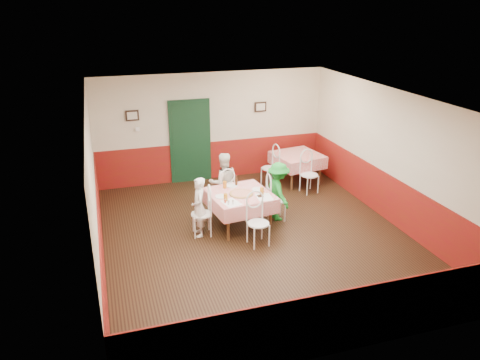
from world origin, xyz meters
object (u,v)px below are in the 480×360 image
object	(u,v)px
chair_far	(224,192)
diner_far	(223,182)
wallet	(260,196)
diner_left	(199,207)
chair_left	(202,214)
chair_right	(276,200)
glass_b	(262,191)
beer_bottle	(236,181)
diner_right	(278,191)
main_table	(240,210)
second_table	(297,168)
chair_second_a	(270,168)
chair_near	(258,224)
glass_c	(225,185)
pizza	(241,194)
chair_second_b	(309,175)
glass_a	(226,197)

from	to	relation	value
chair_far	diner_far	distance (m)	0.23
wallet	diner_left	size ratio (longest dim) A/B	0.09
chair_left	chair_right	world-z (taller)	same
wallet	diner_left	xyz separation A→B (m)	(-1.23, 0.17, -0.16)
glass_b	beer_bottle	world-z (taller)	beer_bottle
glass_b	wallet	size ratio (longest dim) A/B	1.33
beer_bottle	diner_right	world-z (taller)	diner_right
chair_right	diner_far	bearing A→B (deg)	55.51
main_table	second_table	world-z (taller)	same
glass_b	diner_far	xyz separation A→B (m)	(-0.52, 1.08, -0.15)
chair_right	chair_second_a	xyz separation A→B (m)	(0.59, 1.93, 0.00)
diner_right	glass_b	bearing A→B (deg)	119.48
chair_far	chair_near	xyz separation A→B (m)	(0.21, -1.69, 0.00)
glass_b	chair_second_a	bearing A→B (deg)	65.19
main_table	chair_near	xyz separation A→B (m)	(0.11, -0.84, 0.08)
chair_second_a	wallet	size ratio (longest dim) A/B	8.18
glass_c	second_table	bearing A→B (deg)	34.76
diner_left	diner_far	xyz separation A→B (m)	(0.78, 1.01, 0.06)
chair_near	beer_bottle	xyz separation A→B (m)	(-0.06, 1.26, 0.41)
chair_far	diner_left	bearing A→B (deg)	40.68
chair_near	diner_far	xyz separation A→B (m)	(-0.22, 1.74, 0.23)
chair_left	chair_far	xyz separation A→B (m)	(0.74, 0.95, 0.00)
main_table	pizza	distance (m)	0.41
beer_bottle	diner_far	distance (m)	0.53
diner_right	chair_second_a	bearing A→B (deg)	-18.23
chair_far	chair_second_b	world-z (taller)	same
chair_far	chair_near	world-z (taller)	same
main_table	glass_c	xyz separation A→B (m)	(-0.22, 0.37, 0.46)
chair_second_a	second_table	bearing A→B (deg)	80.60
second_table	glass_b	size ratio (longest dim) A/B	7.67
diner_far	chair_second_a	bearing A→B (deg)	-144.57
glass_b	beer_bottle	size ratio (longest dim) A/B	0.71
chair_far	beer_bottle	bearing A→B (deg)	100.05
chair_far	wallet	distance (m)	1.26
glass_a	glass_b	world-z (taller)	same
glass_b	glass_c	world-z (taller)	glass_c
chair_right	glass_b	bearing A→B (deg)	129.12
beer_bottle	diner_left	size ratio (longest dim) A/B	0.17
diner_far	glass_c	bearing A→B (deg)	77.31
second_table	diner_left	xyz separation A→B (m)	(-3.08, -2.15, 0.24)
chair_second_a	glass_c	xyz separation A→B (m)	(-1.66, -1.67, 0.38)
main_table	diner_right	xyz separation A→B (m)	(0.89, 0.11, 0.27)
chair_second_a	glass_b	size ratio (longest dim) A/B	6.16
pizza	glass_b	world-z (taller)	glass_b
pizza	glass_b	distance (m)	0.43
chair_left	chair_second_b	xyz separation A→B (m)	(3.03, 1.40, 0.00)
chair_second_a	glass_b	bearing A→B (deg)	-34.21
chair_far	glass_b	xyz separation A→B (m)	(0.51, -1.03, 0.38)
diner_far	chair_left	bearing A→B (deg)	52.81
chair_far	pizza	size ratio (longest dim) A/B	1.90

